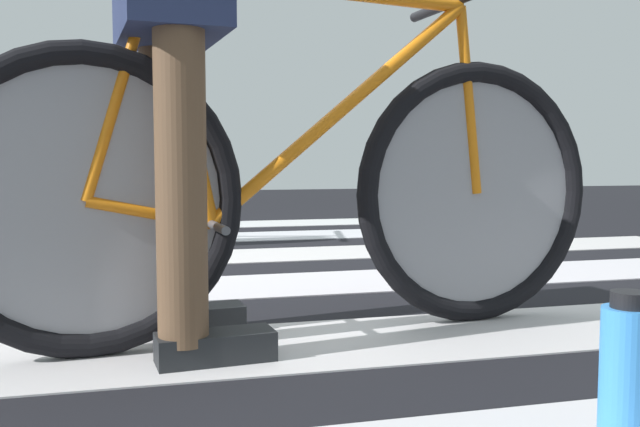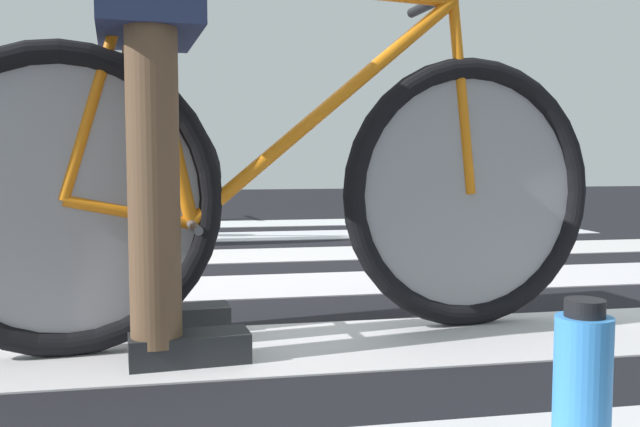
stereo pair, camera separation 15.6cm
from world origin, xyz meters
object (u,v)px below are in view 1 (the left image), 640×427
at_px(cyclist_1_of_3, 172,73).
at_px(water_bottle, 627,383).
at_px(bicycle_1_of_3, 300,186).
at_px(bicycle_2_of_3, 30,172).

relative_size(cyclist_1_of_3, water_bottle, 3.85).
bearing_deg(water_bottle, bicycle_1_of_3, 110.32).
relative_size(bicycle_1_of_3, water_bottle, 6.63).
xyz_separation_m(bicycle_2_of_3, water_bottle, (1.23, -2.84, -0.26)).
xyz_separation_m(bicycle_1_of_3, cyclist_1_of_3, (-0.31, -0.03, 0.27)).
relative_size(cyclist_1_of_3, bicycle_2_of_3, 0.59).
xyz_separation_m(bicycle_1_of_3, bicycle_2_of_3, (-0.92, 2.01, 0.00)).
height_order(cyclist_1_of_3, water_bottle, cyclist_1_of_3).
bearing_deg(water_bottle, cyclist_1_of_3, 127.74).
height_order(bicycle_1_of_3, cyclist_1_of_3, cyclist_1_of_3).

